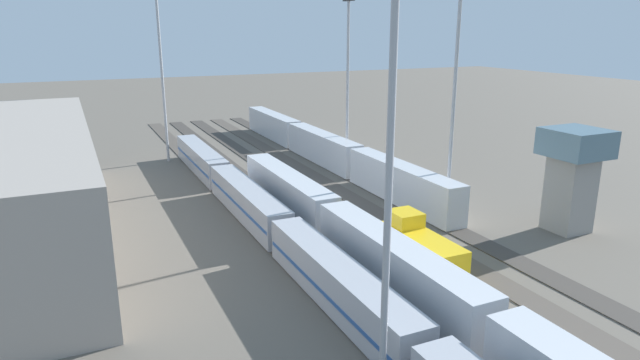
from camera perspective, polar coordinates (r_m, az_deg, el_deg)
ground_plane at (r=73.41m, az=-0.89°, el=-1.98°), size 400.00×400.00×0.00m
track_bed_0 at (r=77.81m, az=5.85°, el=-1.00°), size 140.00×2.80×0.12m
track_bed_1 at (r=75.47m, az=2.58°, el=-1.46°), size 140.00×2.80×0.12m
track_bed_2 at (r=73.39m, az=-0.89°, el=-1.94°), size 140.00×2.80×0.12m
track_bed_3 at (r=71.60m, az=-4.55°, el=-2.44°), size 140.00×2.80×0.12m
track_bed_4 at (r=70.13m, az=-8.38°, el=-2.95°), size 140.00×2.80×0.12m
train_on_track_2 at (r=52.21m, az=10.43°, el=-7.20°), size 10.00×3.00×5.00m
train_on_track_3 at (r=46.92m, az=7.73°, el=-9.16°), size 71.40×3.00×5.00m
train_on_track_0 at (r=92.42m, az=0.28°, el=3.38°), size 71.40×3.00×5.00m
train_on_track_4 at (r=55.56m, az=-3.79°, el=-5.71°), size 95.60×3.06×3.80m
light_mast_0 at (r=67.05m, az=14.10°, el=12.85°), size 2.80×0.70×31.18m
light_mast_1 at (r=29.86m, az=7.39°, el=5.02°), size 2.80×0.70×26.11m
light_mast_2 at (r=88.93m, az=2.93°, el=12.51°), size 2.80×0.70×27.37m
light_mast_3 at (r=95.30m, az=-16.38°, el=13.58°), size 2.80×0.70×31.83m
control_tower at (r=66.40m, az=24.84°, el=0.80°), size 6.00×6.00×11.61m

